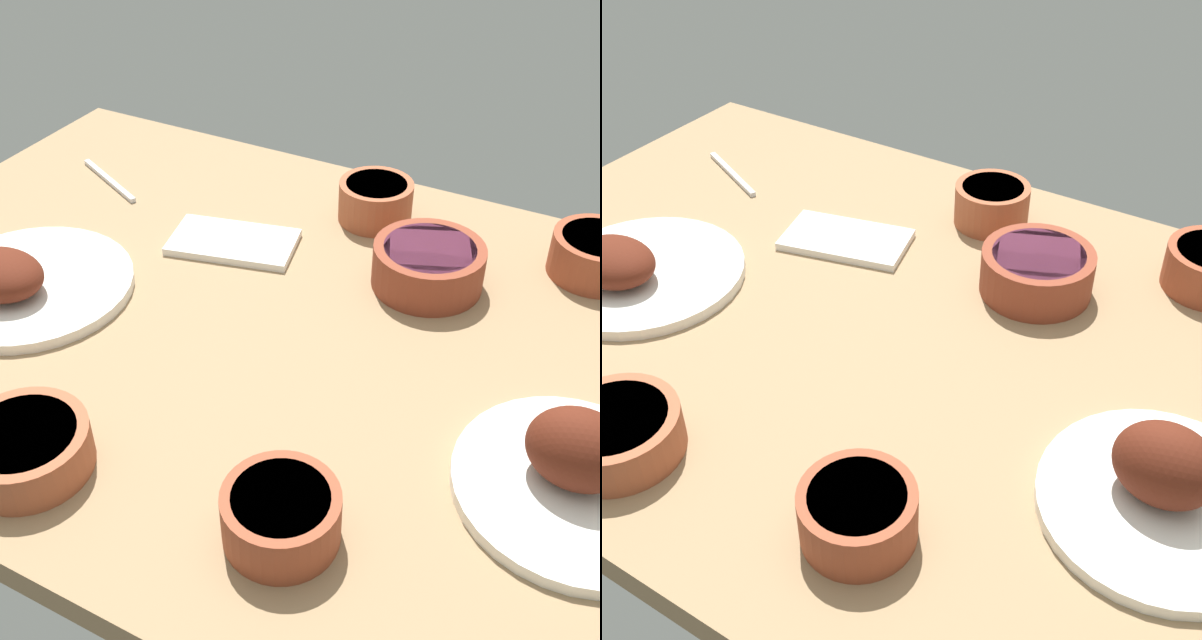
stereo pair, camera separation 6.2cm
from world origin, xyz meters
TOP-DOWN VIEW (x-y plane):
  - dining_table at (0.00, 0.00)cm, footprint 140.00×90.00cm
  - plate_far_side at (38.40, 10.51)cm, footprint 28.69×28.69cm
  - plate_center_main at (-37.60, 10.19)cm, footprint 25.78×25.78cm
  - bowl_cream at (2.82, -31.03)cm, footprint 11.69×11.69cm
  - bowl_soup at (-13.34, 29.40)cm, footprint 11.89×11.89cm
  - bowl_onions at (-10.89, -17.86)cm, footprint 15.68×15.68cm
  - bowl_pasta at (15.28, 34.07)cm, footprint 14.12×14.12cm
  - folded_napkin at (18.72, -13.82)cm, footprint 20.79×14.63cm
  - fork_loose at (48.08, -20.95)cm, footprint 16.37×8.30cm

SIDE VIEW (x-z plane):
  - dining_table at x=0.00cm, z-range 0.00..4.00cm
  - fork_loose at x=48.08cm, z-range 4.00..4.80cm
  - folded_napkin at x=18.72cm, z-range 4.00..5.20cm
  - plate_far_side at x=38.40cm, z-range 2.44..9.78cm
  - bowl_pasta at x=15.28cm, z-range 4.24..9.36cm
  - plate_center_main at x=-37.60cm, z-range 1.77..12.12cm
  - bowl_soup at x=-13.34cm, z-range 4.25..10.18cm
  - bowl_onions at x=-10.89cm, z-range 4.26..10.55cm
  - bowl_cream at x=2.82cm, z-range 4.26..10.67cm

